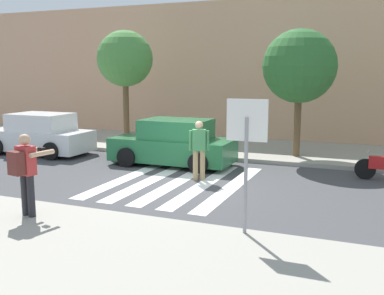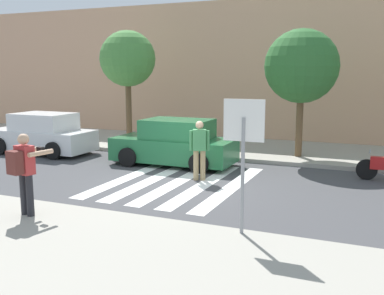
{
  "view_description": "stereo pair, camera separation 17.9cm",
  "coord_description": "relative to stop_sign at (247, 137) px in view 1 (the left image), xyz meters",
  "views": [
    {
      "loc": [
        5.1,
        -11.19,
        3.12
      ],
      "look_at": [
        0.6,
        -0.2,
        1.1
      ],
      "focal_mm": 42.0,
      "sensor_mm": 36.0,
      "label": 1
    },
    {
      "loc": [
        5.26,
        -11.12,
        3.12
      ],
      "look_at": [
        0.6,
        -0.2,
        1.1
      ],
      "focal_mm": 42.0,
      "sensor_mm": 36.0,
      "label": 2
    }
  ],
  "objects": [
    {
      "name": "sidewalk_near",
      "position": [
        -2.98,
        -2.81,
        -1.88
      ],
      "size": [
        60.0,
        6.0,
        0.14
      ],
      "primitive_type": "cube",
      "color": "#9E998C",
      "rests_on": "ground"
    },
    {
      "name": "crosswalk_stripe_2",
      "position": [
        -2.98,
        3.59,
        -1.95
      ],
      "size": [
        0.44,
        5.2,
        0.01
      ],
      "primitive_type": "cube",
      "color": "silver",
      "rests_on": "ground"
    },
    {
      "name": "crosswalk_stripe_1",
      "position": [
        -3.78,
        3.59,
        -1.95
      ],
      "size": [
        0.44,
        5.2,
        0.01
      ],
      "primitive_type": "cube",
      "color": "silver",
      "rests_on": "ground"
    },
    {
      "name": "pedestrian_crossing",
      "position": [
        -2.5,
        4.03,
        -0.98
      ],
      "size": [
        0.55,
        0.36,
        1.72
      ],
      "color": "tan",
      "rests_on": "ground"
    },
    {
      "name": "street_tree_center",
      "position": [
        -0.4,
        8.17,
        1.33
      ],
      "size": [
        2.55,
        2.55,
        4.43
      ],
      "color": "brown",
      "rests_on": "sidewalk_far"
    },
    {
      "name": "crosswalk_stripe_4",
      "position": [
        -1.38,
        3.59,
        -1.95
      ],
      "size": [
        0.44,
        5.2,
        0.01
      ],
      "primitive_type": "cube",
      "color": "silver",
      "rests_on": "ground"
    },
    {
      "name": "photographer_with_backpack",
      "position": [
        -4.45,
        -0.78,
        -0.79
      ],
      "size": [
        0.68,
        0.91,
        1.72
      ],
      "color": "#232328",
      "rests_on": "sidewalk_near"
    },
    {
      "name": "sidewalk_far",
      "position": [
        -2.98,
        9.39,
        -1.88
      ],
      "size": [
        60.0,
        4.8,
        0.14
      ],
      "primitive_type": "cube",
      "color": "#9E998C",
      "rests_on": "ground"
    },
    {
      "name": "crosswalk_stripe_3",
      "position": [
        -2.18,
        3.59,
        -1.95
      ],
      "size": [
        0.44,
        5.2,
        0.01
      ],
      "primitive_type": "cube",
      "color": "silver",
      "rests_on": "ground"
    },
    {
      "name": "parked_car_white",
      "position": [
        -9.7,
        5.69,
        -1.23
      ],
      "size": [
        4.1,
        1.92,
        1.55
      ],
      "color": "white",
      "rests_on": "ground"
    },
    {
      "name": "crosswalk_stripe_0",
      "position": [
        -4.58,
        3.59,
        -1.95
      ],
      "size": [
        0.44,
        5.2,
        0.01
      ],
      "primitive_type": "cube",
      "color": "silver",
      "rests_on": "ground"
    },
    {
      "name": "parked_car_green",
      "position": [
        -4.07,
        5.69,
        -1.23
      ],
      "size": [
        4.1,
        1.92,
        1.55
      ],
      "color": "#236B3D",
      "rests_on": "ground"
    },
    {
      "name": "ground_plane",
      "position": [
        -2.98,
        3.39,
        -1.95
      ],
      "size": [
        120.0,
        120.0,
        0.0
      ],
      "primitive_type": "plane",
      "color": "#424244"
    },
    {
      "name": "building_facade_far",
      "position": [
        -2.98,
        13.79,
        1.17
      ],
      "size": [
        56.0,
        4.0,
        6.25
      ],
      "primitive_type": "cube",
      "color": "tan",
      "rests_on": "ground"
    },
    {
      "name": "street_tree_west",
      "position": [
        -7.44,
        8.36,
        1.65
      ],
      "size": [
        2.27,
        2.27,
        4.63
      ],
      "color": "brown",
      "rests_on": "sidewalk_far"
    },
    {
      "name": "stop_sign",
      "position": [
        0.0,
        0.0,
        0.0
      ],
      "size": [
        0.76,
        0.08,
        2.49
      ],
      "color": "gray",
      "rests_on": "sidewalk_near"
    }
  ]
}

